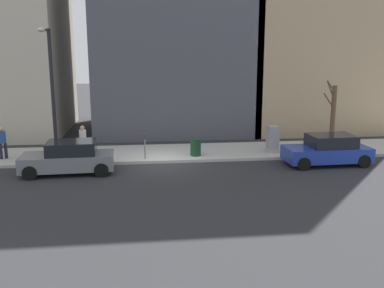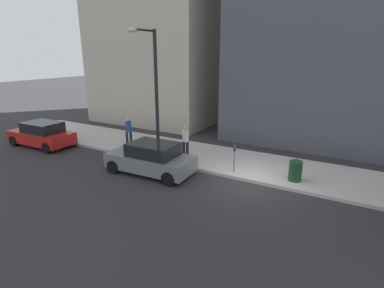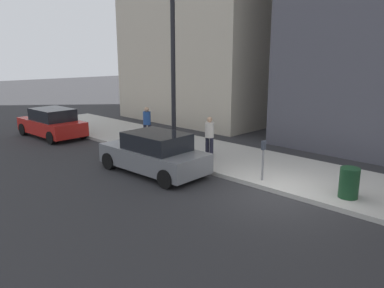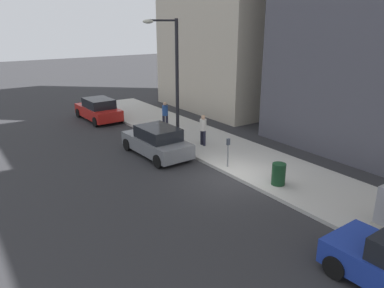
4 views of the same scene
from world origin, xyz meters
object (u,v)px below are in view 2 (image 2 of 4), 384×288
Objects in this scene: parked_car_red at (42,134)px; pedestrian_midblock at (129,130)px; parking_meter at (234,156)px; pedestrian_near_meter at (185,139)px; streetlamp at (153,85)px; trash_bin at (295,171)px; parked_car_grey at (151,159)px.

pedestrian_midblock reaches higher than parked_car_red.
pedestrian_near_meter is at bearing 73.74° from parking_meter.
pedestrian_near_meter is 1.00× the size of pedestrian_midblock.
parked_car_red is 5.43m from pedestrian_midblock.
pedestrian_midblock is (1.14, 2.84, -2.93)m from streetlamp.
parked_car_grey is at bearing 109.15° from trash_bin.
parked_car_red is at bearing -177.04° from pedestrian_midblock.
parked_car_grey is 2.69m from pedestrian_near_meter.
trash_bin is 9.97m from pedestrian_midblock.
pedestrian_near_meter is at bearing 85.28° from trash_bin.
pedestrian_midblock is (0.04, 4.05, 0.00)m from pedestrian_near_meter.
parked_car_red is at bearing 97.07° from parking_meter.
streetlamp is at bearing 27.87° from parked_car_grey.
parking_meter reaches higher than trash_bin.
pedestrian_near_meter is (0.94, 3.21, 0.11)m from parking_meter.
parking_meter is at bearing -87.83° from streetlamp.
streetlamp is 3.36m from pedestrian_near_meter.
parked_car_red is 2.56× the size of pedestrian_near_meter.
trash_bin is at bearing -1.58° from pedestrian_near_meter.
pedestrian_near_meter is at bearing -76.41° from parked_car_red.
pedestrian_midblock is at bearing 86.97° from trash_bin.
parked_car_red is 4.73× the size of trash_bin.
parked_car_grey is 4.61m from pedestrian_midblock.
trash_bin is at bearing -80.48° from parking_meter.
pedestrian_midblock reaches higher than trash_bin.
streetlamp is 7.91m from trash_bin.
parked_car_grey is 2.57× the size of pedestrian_near_meter.
pedestrian_midblock is at bearing 82.35° from parking_meter.
parked_car_red is 2.56× the size of pedestrian_midblock.
parked_car_red is 3.15× the size of parking_meter.
trash_bin is 5.93m from pedestrian_near_meter.
parked_car_red reaches higher than parking_meter.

